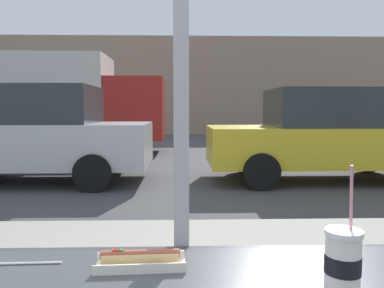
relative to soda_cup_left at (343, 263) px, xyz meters
name	(u,v)px	position (x,y,z in m)	size (l,w,h in m)	color
ground_plane	(181,166)	(-0.38, 8.32, -1.02)	(60.00, 60.00, 0.00)	#424244
sidewalk_strip	(182,282)	(-0.38, 1.92, -0.95)	(16.00, 2.80, 0.14)	#9E998E
building_facade_far	(181,86)	(-0.38, 20.48, 1.64)	(28.00, 1.20, 5.32)	gray
soda_cup_left	(343,263)	(0.00, 0.00, 0.00)	(0.09, 0.09, 0.33)	silver
hotdog_tray_near	(141,259)	(-0.50, 0.20, -0.06)	(0.26, 0.11, 0.05)	silver
loose_straw	(29,263)	(-0.83, 0.22, -0.08)	(0.01, 0.01, 0.19)	white
parked_car_silver	(30,134)	(-3.24, 6.37, -0.11)	(4.52, 2.08, 1.82)	#BCBCC1
parked_car_yellow	(324,135)	(2.39, 6.37, -0.13)	(4.39, 1.95, 1.77)	gold
box_truck	(58,101)	(-4.27, 11.26, 0.62)	(6.34, 2.44, 3.04)	beige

